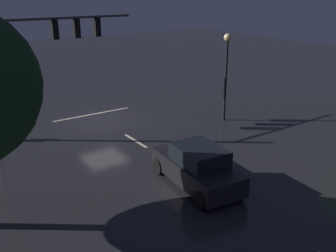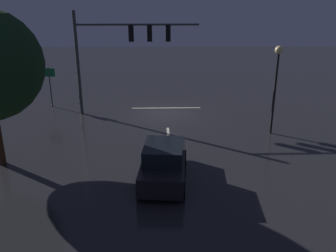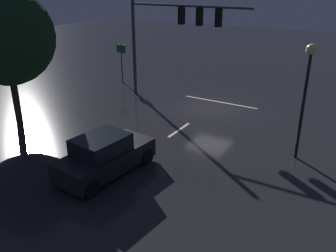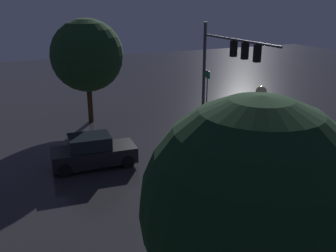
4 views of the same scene
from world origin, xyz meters
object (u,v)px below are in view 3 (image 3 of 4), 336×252
tree_right_near (5,37)px  traffic_signal_assembly (172,26)px  street_lamp_left_kerb (307,81)px  route_sign (121,55)px  car_approaching (105,156)px

tree_right_near → traffic_signal_assembly: bearing=-122.5°
street_lamp_left_kerb → route_sign: bearing=-22.7°
route_sign → tree_right_near: 10.11m
tree_right_near → route_sign: bearing=-87.8°
street_lamp_left_kerb → route_sign: street_lamp_left_kerb is taller
car_approaching → street_lamp_left_kerb: street_lamp_left_kerb is taller
traffic_signal_assembly → street_lamp_left_kerb: bearing=154.7°
traffic_signal_assembly → tree_right_near: tree_right_near is taller
route_sign → street_lamp_left_kerb: bearing=157.3°
car_approaching → street_lamp_left_kerb: (-6.40, -5.50, 2.75)m
street_lamp_left_kerb → route_sign: size_ratio=1.74×
car_approaching → traffic_signal_assembly: bearing=-75.0°
car_approaching → route_sign: (8.07, -11.55, 1.30)m
car_approaching → street_lamp_left_kerb: 8.87m
street_lamp_left_kerb → car_approaching: bearing=40.7°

